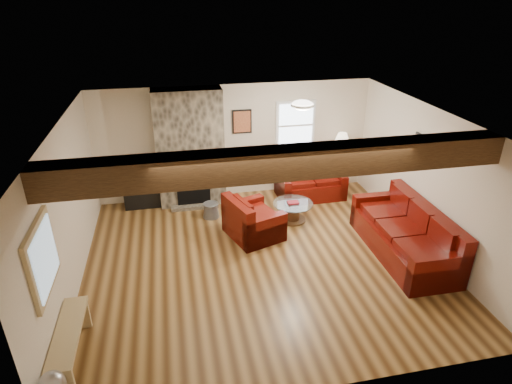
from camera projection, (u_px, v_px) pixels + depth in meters
room at (262, 195)px, 6.94m from camera, size 8.00×8.00×8.00m
oak_beam at (284, 163)px, 5.38m from camera, size 6.00×0.36×0.38m
chimney_breast at (190, 150)px, 8.97m from camera, size 1.40×0.67×2.50m
back_window at (295, 125)px, 9.45m from camera, size 0.90×0.08×1.10m
hatch_window at (43, 258)px, 4.99m from camera, size 0.08×1.00×0.90m
ceiling_dome at (302, 107)px, 7.39m from camera, size 0.40×0.40×0.18m
artwork_back at (242, 122)px, 9.17m from camera, size 0.42×0.06×0.52m
artwork_right at (423, 148)px, 7.53m from camera, size 0.06×0.55×0.42m
sofa_three at (404, 231)px, 7.47m from camera, size 1.01×2.36×0.91m
loveseat at (310, 181)px, 9.58m from camera, size 1.48×0.87×0.77m
armchair_red at (254, 217)px, 8.05m from camera, size 1.14×1.22×0.80m
coffee_table at (293, 212)px, 8.66m from camera, size 0.81×0.81×0.42m
tv_cabinet at (147, 195)px, 9.25m from camera, size 0.94×0.38×0.47m
television at (145, 176)px, 9.05m from camera, size 0.78×0.10×0.45m
floor_lamp at (342, 142)px, 9.37m from camera, size 0.37×0.37×1.44m
pine_bench at (71, 346)px, 5.36m from camera, size 0.30×1.30×0.49m
coal_bucket at (211, 210)px, 8.81m from camera, size 0.34×0.34×0.32m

